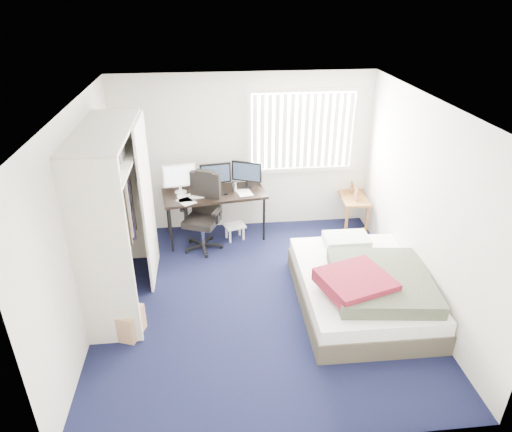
{
  "coord_description": "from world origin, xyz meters",
  "views": [
    {
      "loc": [
        -0.55,
        -4.72,
        3.63
      ],
      "look_at": [
        0.0,
        0.4,
        1.01
      ],
      "focal_mm": 32.0,
      "sensor_mm": 36.0,
      "label": 1
    }
  ],
  "objects_px": {
    "desk": "(214,190)",
    "nightstand": "(353,199)",
    "office_chair": "(204,219)",
    "bed": "(362,287)"
  },
  "relations": [
    {
      "from": "office_chair",
      "to": "bed",
      "type": "height_order",
      "value": "office_chair"
    },
    {
      "from": "desk",
      "to": "office_chair",
      "type": "bearing_deg",
      "value": -119.82
    },
    {
      "from": "office_chair",
      "to": "bed",
      "type": "relative_size",
      "value": 0.59
    },
    {
      "from": "desk",
      "to": "nightstand",
      "type": "relative_size",
      "value": 1.97
    },
    {
      "from": "nightstand",
      "to": "bed",
      "type": "bearing_deg",
      "value": -103.08
    },
    {
      "from": "office_chair",
      "to": "bed",
      "type": "xyz_separation_m",
      "value": [
        1.95,
        -1.7,
        -0.18
      ]
    },
    {
      "from": "desk",
      "to": "office_chair",
      "type": "distance_m",
      "value": 0.49
    },
    {
      "from": "desk",
      "to": "nightstand",
      "type": "bearing_deg",
      "value": 2.37
    },
    {
      "from": "desk",
      "to": "nightstand",
      "type": "distance_m",
      "value": 2.28
    },
    {
      "from": "office_chair",
      "to": "bed",
      "type": "distance_m",
      "value": 2.59
    }
  ]
}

